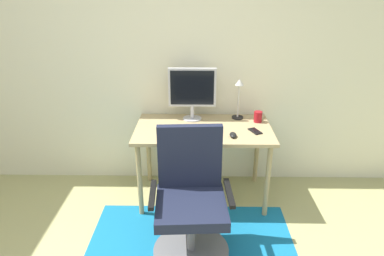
{
  "coord_description": "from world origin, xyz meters",
  "views": [
    {
      "loc": [
        0.37,
        -1.13,
        1.94
      ],
      "look_at": [
        0.33,
        1.53,
        0.83
      ],
      "focal_mm": 32.39,
      "sensor_mm": 36.0,
      "label": 1
    }
  ],
  "objects": [
    {
      "name": "wall_back",
      "position": [
        0.0,
        2.2,
        1.3
      ],
      "size": [
        6.0,
        0.1,
        2.6
      ],
      "primitive_type": "cube",
      "color": "beige",
      "rests_on": "ground"
    },
    {
      "name": "area_rug",
      "position": [
        0.33,
        1.07,
        0.0
      ],
      "size": [
        1.65,
        1.04,
        0.01
      ],
      "primitive_type": "cube",
      "color": "#136693",
      "rests_on": "ground"
    },
    {
      "name": "keyboard",
      "position": [
        0.36,
        1.57,
        0.74
      ],
      "size": [
        0.43,
        0.13,
        0.02
      ],
      "primitive_type": "cube",
      "color": "white",
      "rests_on": "desk"
    },
    {
      "name": "desk",
      "position": [
        0.43,
        1.78,
        0.65
      ],
      "size": [
        1.24,
        0.71,
        0.73
      ],
      "color": "tan",
      "rests_on": "ground"
    },
    {
      "name": "office_chair",
      "position": [
        0.32,
        1.03,
        0.39
      ],
      "size": [
        0.61,
        0.58,
        0.99
      ],
      "rotation": [
        0.0,
        0.0,
        0.06
      ],
      "color": "slate",
      "rests_on": "ground"
    },
    {
      "name": "desk_lamp",
      "position": [
        0.76,
        2.02,
        0.98
      ],
      "size": [
        0.11,
        0.11,
        0.39
      ],
      "color": "black",
      "rests_on": "desk"
    },
    {
      "name": "cell_phone",
      "position": [
        0.88,
        1.69,
        0.74
      ],
      "size": [
        0.12,
        0.16,
        0.01
      ],
      "primitive_type": "cube",
      "rotation": [
        0.0,
        0.0,
        0.41
      ],
      "color": "black",
      "rests_on": "desk"
    },
    {
      "name": "monitor",
      "position": [
        0.32,
        1.99,
        1.03
      ],
      "size": [
        0.45,
        0.18,
        0.5
      ],
      "color": "#B2B2B7",
      "rests_on": "desk"
    },
    {
      "name": "coffee_cup",
      "position": [
        0.94,
        1.93,
        0.78
      ],
      "size": [
        0.08,
        0.08,
        0.1
      ],
      "primitive_type": "cylinder",
      "color": "maroon",
      "rests_on": "desk"
    },
    {
      "name": "computer_mouse",
      "position": [
        0.68,
        1.58,
        0.75
      ],
      "size": [
        0.06,
        0.1,
        0.03
      ],
      "primitive_type": "ellipsoid",
      "color": "black",
      "rests_on": "desk"
    }
  ]
}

